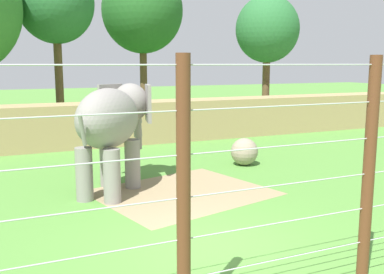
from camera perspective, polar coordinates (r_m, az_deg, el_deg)
ground_plane at (r=9.13m, az=2.05°, el=-13.91°), size 120.00×120.00×0.00m
dirt_patch at (r=12.65m, az=-1.22°, el=-7.15°), size 5.33×4.82×0.01m
embankment_wall at (r=20.10m, az=-13.09°, el=1.56°), size 36.00×1.80×1.89m
elephant at (r=12.63m, az=-10.17°, el=1.94°), size 3.17×3.58×3.02m
enrichment_ball at (r=16.01m, az=6.76°, el=-1.89°), size 0.98×0.98×0.98m
cable_fence at (r=6.68m, az=11.35°, el=-5.75°), size 11.23×0.19×3.75m
tree_far_left at (r=25.67m, az=-17.19°, el=16.06°), size 4.10×4.10×8.97m
tree_behind_wall at (r=28.00m, az=-6.41°, el=15.84°), size 4.90×4.90×9.37m
tree_right_of_centre at (r=27.19m, az=9.68°, el=13.45°), size 3.74×3.74×7.59m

